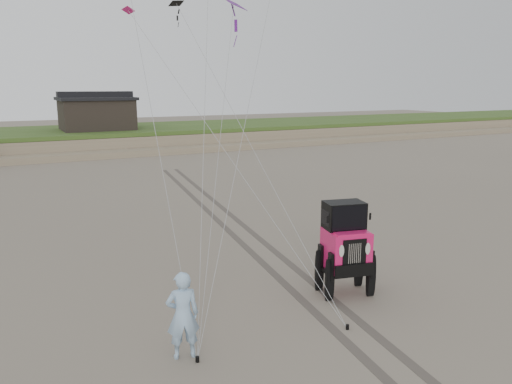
% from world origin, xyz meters
% --- Properties ---
extents(ground, '(160.00, 160.00, 0.00)m').
position_xyz_m(ground, '(0.00, 0.00, 0.00)').
color(ground, '#6B6054').
rests_on(ground, ground).
extents(dune_ridge, '(160.00, 14.25, 1.73)m').
position_xyz_m(dune_ridge, '(0.00, 37.50, 0.82)').
color(dune_ridge, '#7A6B54').
rests_on(dune_ridge, ground).
extents(cabin, '(6.40, 5.40, 3.35)m').
position_xyz_m(cabin, '(2.00, 37.00, 3.24)').
color(cabin, black).
rests_on(cabin, dune_ridge).
extents(jeep, '(3.51, 5.83, 2.03)m').
position_xyz_m(jeep, '(1.89, 0.87, 1.01)').
color(jeep, '#E0185D').
rests_on(jeep, ground).
extents(man, '(0.76, 0.58, 1.89)m').
position_xyz_m(man, '(-3.11, -0.22, 0.95)').
color(man, '#8CB8D9').
rests_on(man, ground).
extents(stake_main, '(0.08, 0.08, 0.12)m').
position_xyz_m(stake_main, '(-2.94, -0.54, 0.06)').
color(stake_main, black).
rests_on(stake_main, ground).
extents(stake_aux, '(0.08, 0.08, 0.12)m').
position_xyz_m(stake_aux, '(0.68, -0.84, 0.06)').
color(stake_aux, black).
rests_on(stake_aux, ground).
extents(tire_tracks, '(5.22, 29.74, 0.01)m').
position_xyz_m(tire_tracks, '(2.00, 8.00, 0.00)').
color(tire_tracks, '#4C443D').
rests_on(tire_tracks, ground).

